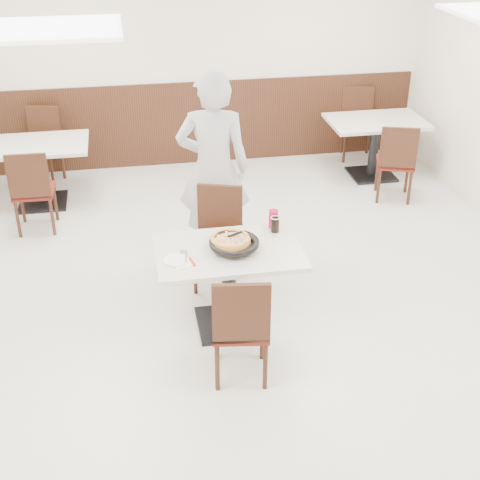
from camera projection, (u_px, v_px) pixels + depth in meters
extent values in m
plane|color=#A7A7A2|center=(243.00, 304.00, 6.10)|extent=(7.00, 7.00, 0.00)
cube|color=silver|center=(193.00, 58.00, 8.44)|extent=(6.00, 0.04, 2.80)
cube|color=black|center=(196.00, 123.00, 8.84)|extent=(5.90, 0.03, 1.10)
cylinder|color=black|center=(231.00, 247.00, 5.46)|extent=(0.14, 0.14, 0.04)
cylinder|color=black|center=(234.00, 246.00, 5.43)|extent=(0.36, 0.36, 0.01)
cylinder|color=gold|center=(230.00, 240.00, 5.47)|extent=(0.36, 0.36, 0.02)
cube|color=white|center=(240.00, 241.00, 5.40)|extent=(0.09, 0.11, 0.00)
cube|color=white|center=(183.00, 263.00, 5.27)|extent=(0.17, 0.17, 0.00)
cylinder|color=white|center=(176.00, 260.00, 5.30)|extent=(0.21, 0.21, 0.01)
cube|color=white|center=(186.00, 257.00, 5.32)|extent=(0.04, 0.16, 0.00)
cylinder|color=black|center=(275.00, 225.00, 5.70)|extent=(0.07, 0.07, 0.13)
cylinder|color=#BA042E|center=(273.00, 219.00, 5.77)|extent=(0.09, 0.09, 0.16)
imported|color=#AFAEB3|center=(213.00, 169.00, 6.40)|extent=(0.77, 0.58, 1.93)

